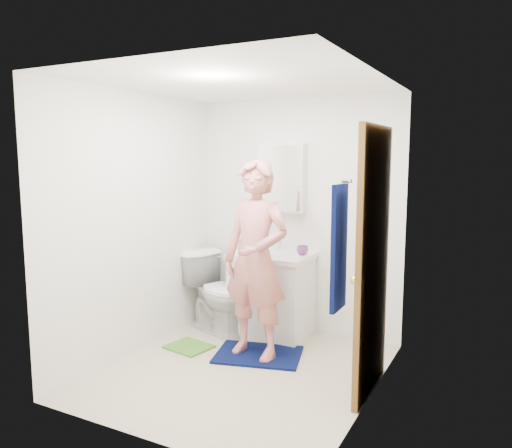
{
  "coord_description": "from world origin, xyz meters",
  "views": [
    {
      "loc": [
        1.99,
        -3.54,
        1.82
      ],
      "look_at": [
        0.01,
        0.25,
        1.24
      ],
      "focal_mm": 35.0,
      "sensor_mm": 36.0,
      "label": 1
    }
  ],
  "objects_px": {
    "toilet": "(219,292)",
    "man": "(256,260)",
    "medicine_cabinet": "(282,178)",
    "soap_dispenser": "(243,243)",
    "vanity_cabinet": "(272,297)",
    "toothbrush_cup": "(302,250)",
    "towel": "(339,248)"
  },
  "relations": [
    {
      "from": "toilet",
      "to": "man",
      "type": "relative_size",
      "value": 0.46
    },
    {
      "from": "medicine_cabinet",
      "to": "soap_dispenser",
      "type": "bearing_deg",
      "value": -133.84
    },
    {
      "from": "vanity_cabinet",
      "to": "soap_dispenser",
      "type": "distance_m",
      "value": 0.62
    },
    {
      "from": "toilet",
      "to": "toothbrush_cup",
      "type": "height_order",
      "value": "toothbrush_cup"
    },
    {
      "from": "medicine_cabinet",
      "to": "toilet",
      "type": "relative_size",
      "value": 0.85
    },
    {
      "from": "toothbrush_cup",
      "to": "soap_dispenser",
      "type": "bearing_deg",
      "value": -165.85
    },
    {
      "from": "vanity_cabinet",
      "to": "towel",
      "type": "xyz_separation_m",
      "value": [
        1.18,
        -1.48,
        0.85
      ]
    },
    {
      "from": "vanity_cabinet",
      "to": "toothbrush_cup",
      "type": "bearing_deg",
      "value": 13.58
    },
    {
      "from": "towel",
      "to": "medicine_cabinet",
      "type": "bearing_deg",
      "value": 124.61
    },
    {
      "from": "vanity_cabinet",
      "to": "towel",
      "type": "bearing_deg",
      "value": -51.53
    },
    {
      "from": "vanity_cabinet",
      "to": "soap_dispenser",
      "type": "bearing_deg",
      "value": -165.25
    },
    {
      "from": "towel",
      "to": "toothbrush_cup",
      "type": "height_order",
      "value": "towel"
    },
    {
      "from": "toilet",
      "to": "towel",
      "type": "bearing_deg",
      "value": -107.98
    },
    {
      "from": "soap_dispenser",
      "to": "toothbrush_cup",
      "type": "xyz_separation_m",
      "value": [
        0.59,
        0.15,
        -0.05
      ]
    },
    {
      "from": "towel",
      "to": "man",
      "type": "height_order",
      "value": "man"
    },
    {
      "from": "medicine_cabinet",
      "to": "towel",
      "type": "xyz_separation_m",
      "value": [
        1.18,
        -1.71,
        -0.35
      ]
    },
    {
      "from": "soap_dispenser",
      "to": "toothbrush_cup",
      "type": "distance_m",
      "value": 0.61
    },
    {
      "from": "medicine_cabinet",
      "to": "soap_dispenser",
      "type": "xyz_separation_m",
      "value": [
        -0.29,
        -0.3,
        -0.66
      ]
    },
    {
      "from": "medicine_cabinet",
      "to": "towel",
      "type": "relative_size",
      "value": 0.87
    },
    {
      "from": "medicine_cabinet",
      "to": "man",
      "type": "height_order",
      "value": "medicine_cabinet"
    },
    {
      "from": "towel",
      "to": "toilet",
      "type": "relative_size",
      "value": 0.97
    },
    {
      "from": "toilet",
      "to": "man",
      "type": "bearing_deg",
      "value": -103.84
    },
    {
      "from": "vanity_cabinet",
      "to": "medicine_cabinet",
      "type": "relative_size",
      "value": 1.14
    },
    {
      "from": "vanity_cabinet",
      "to": "soap_dispenser",
      "type": "xyz_separation_m",
      "value": [
        -0.29,
        -0.08,
        0.54
      ]
    },
    {
      "from": "vanity_cabinet",
      "to": "man",
      "type": "distance_m",
      "value": 0.79
    },
    {
      "from": "vanity_cabinet",
      "to": "toilet",
      "type": "relative_size",
      "value": 0.97
    },
    {
      "from": "soap_dispenser",
      "to": "man",
      "type": "distance_m",
      "value": 0.67
    },
    {
      "from": "toilet",
      "to": "vanity_cabinet",
      "type": "bearing_deg",
      "value": -54.46
    },
    {
      "from": "soap_dispenser",
      "to": "man",
      "type": "xyz_separation_m",
      "value": [
        0.42,
        -0.52,
        -0.03
      ]
    },
    {
      "from": "towel",
      "to": "man",
      "type": "relative_size",
      "value": 0.45
    },
    {
      "from": "toilet",
      "to": "medicine_cabinet",
      "type": "bearing_deg",
      "value": -35.31
    },
    {
      "from": "towel",
      "to": "soap_dispenser",
      "type": "bearing_deg",
      "value": 136.2
    }
  ]
}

